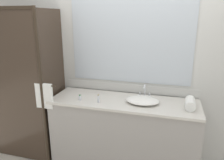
# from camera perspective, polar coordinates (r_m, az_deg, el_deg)

# --- Properties ---
(wall_back_with_mirror) EXTENTS (4.40, 0.06, 2.60)m
(wall_back_with_mirror) POSITION_cam_1_polar(r_m,az_deg,el_deg) (2.85, 4.78, 4.74)
(wall_back_with_mirror) COLOR silver
(wall_back_with_mirror) RESTS_ON ground_plane
(vanity_cabinet) EXTENTS (1.80, 0.58, 0.90)m
(vanity_cabinet) POSITION_cam_1_polar(r_m,az_deg,el_deg) (2.85, 3.05, -13.80)
(vanity_cabinet) COLOR #9E9993
(vanity_cabinet) RESTS_ON ground_plane
(shower_enclosure) EXTENTS (1.20, 0.59, 2.00)m
(shower_enclosure) POSITION_cam_1_polar(r_m,az_deg,el_deg) (2.97, -22.47, -1.64)
(shower_enclosure) COLOR #2D2319
(shower_enclosure) RESTS_ON ground_plane
(sink_basin) EXTENTS (0.40, 0.30, 0.06)m
(sink_basin) POSITION_cam_1_polar(r_m,az_deg,el_deg) (2.59, 8.07, -5.33)
(sink_basin) COLOR white
(sink_basin) RESTS_ON vanity_cabinet
(faucet) EXTENTS (0.17, 0.15, 0.17)m
(faucet) POSITION_cam_1_polar(r_m,az_deg,el_deg) (2.75, 8.62, -3.43)
(faucet) COLOR silver
(faucet) RESTS_ON vanity_cabinet
(amenity_bottle_shampoo) EXTENTS (0.03, 0.03, 0.07)m
(amenity_bottle_shampoo) POSITION_cam_1_polar(r_m,az_deg,el_deg) (2.66, -8.51, -4.65)
(amenity_bottle_shampoo) COLOR silver
(amenity_bottle_shampoo) RESTS_ON vanity_cabinet
(amenity_bottle_lotion) EXTENTS (0.03, 0.03, 0.10)m
(amenity_bottle_lotion) POSITION_cam_1_polar(r_m,az_deg,el_deg) (2.57, -3.61, -4.94)
(amenity_bottle_lotion) COLOR silver
(amenity_bottle_lotion) RESTS_ON vanity_cabinet
(rolled_towel_near_edge) EXTENTS (0.13, 0.24, 0.11)m
(rolled_towel_near_edge) POSITION_cam_1_polar(r_m,az_deg,el_deg) (2.56, 19.99, -5.86)
(rolled_towel_near_edge) COLOR white
(rolled_towel_near_edge) RESTS_ON vanity_cabinet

